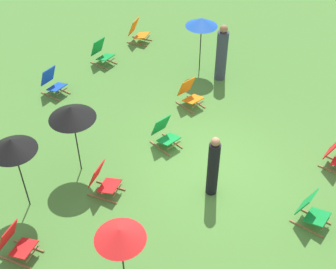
% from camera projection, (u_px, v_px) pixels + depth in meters
% --- Properties ---
extents(ground_plane, '(40.00, 40.00, 0.00)m').
position_uv_depth(ground_plane, '(208.00, 169.00, 11.19)').
color(ground_plane, '#477A33').
extents(deckchair_0, '(0.64, 0.85, 0.83)m').
position_uv_depth(deckchair_0, '(103.00, 181.00, 10.37)').
color(deckchair_0, olive).
rests_on(deckchair_0, ground).
extents(deckchair_1, '(0.64, 0.85, 0.83)m').
position_uv_depth(deckchair_1, '(190.00, 94.00, 12.94)').
color(deckchair_1, olive).
rests_on(deckchair_1, ground).
extents(deckchair_2, '(0.49, 0.77, 0.83)m').
position_uv_depth(deckchair_2, '(102.00, 53.00, 14.65)').
color(deckchair_2, olive).
rests_on(deckchair_2, ground).
extents(deckchair_4, '(0.49, 0.77, 0.83)m').
position_uv_depth(deckchair_4, '(311.00, 211.00, 9.71)').
color(deckchair_4, olive).
rests_on(deckchair_4, ground).
extents(deckchair_5, '(0.49, 0.77, 0.83)m').
position_uv_depth(deckchair_5, '(53.00, 83.00, 13.37)').
color(deckchair_5, olive).
rests_on(deckchair_5, ground).
extents(deckchair_6, '(0.64, 0.85, 0.83)m').
position_uv_depth(deckchair_6, '(138.00, 32.00, 15.71)').
color(deckchair_6, olive).
rests_on(deckchair_6, ground).
extents(deckchair_7, '(0.63, 0.84, 0.83)m').
position_uv_depth(deckchair_7, '(165.00, 133.00, 11.63)').
color(deckchair_7, olive).
rests_on(deckchair_7, ground).
extents(deckchair_10, '(0.64, 0.85, 0.83)m').
position_uv_depth(deckchair_10, '(16.00, 243.00, 9.08)').
color(deckchair_10, olive).
rests_on(deckchair_10, ground).
extents(umbrella_0, '(0.98, 0.98, 1.96)m').
position_uv_depth(umbrella_0, '(12.00, 145.00, 9.14)').
color(umbrella_0, black).
rests_on(umbrella_0, ground).
extents(umbrella_1, '(0.91, 0.91, 1.78)m').
position_uv_depth(umbrella_1, '(120.00, 234.00, 7.68)').
color(umbrella_1, black).
rests_on(umbrella_1, ground).
extents(umbrella_2, '(1.07, 1.07, 1.90)m').
position_uv_depth(umbrella_2, '(72.00, 113.00, 10.04)').
color(umbrella_2, black).
rests_on(umbrella_2, ground).
extents(umbrella_3, '(0.97, 0.97, 1.79)m').
position_uv_depth(umbrella_3, '(202.00, 22.00, 13.50)').
color(umbrella_3, black).
rests_on(umbrella_3, ground).
extents(person_0, '(0.43, 0.43, 1.80)m').
position_uv_depth(person_0, '(222.00, 54.00, 13.67)').
color(person_0, '#333847').
rests_on(person_0, ground).
extents(person_1, '(0.29, 0.29, 1.65)m').
position_uv_depth(person_1, '(213.00, 167.00, 10.10)').
color(person_1, black).
rests_on(person_1, ground).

